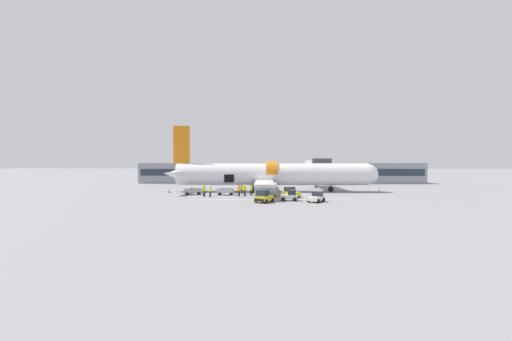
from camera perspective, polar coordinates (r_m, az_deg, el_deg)
ground_plane at (r=52.43m, az=6.17°, el=-4.33°), size 500.00×500.00×0.00m
apron_marking_line at (r=45.03m, az=2.95°, el=-5.26°), size 23.65×1.37×0.01m
terminal_strip at (r=84.52m, az=4.36°, el=-0.41°), size 72.58×11.64×5.19m
jet_bridge_stub at (r=65.55m, az=10.99°, el=0.68°), size 3.45×14.18×6.07m
airplane at (r=56.69m, az=2.42°, el=-0.76°), size 38.41×29.94×11.96m
baggage_tug_lead at (r=42.67m, az=10.93°, el=-4.85°), size 2.63×3.06×1.39m
baggage_tug_mid at (r=48.04m, az=6.38°, el=-4.06°), size 2.76×3.14×1.54m
baggage_tug_rear at (r=43.51m, az=6.18°, el=-4.68°), size 2.55×1.92×1.51m
baggage_tug_spare at (r=41.36m, az=1.40°, el=-4.88°), size 2.69×2.99×1.64m
baggage_cart_loading at (r=51.26m, az=-5.50°, el=-3.87°), size 3.61×1.95×1.09m
baggage_cart_queued at (r=52.55m, az=-11.26°, el=-3.81°), size 3.61×2.45×1.09m
ground_crew_loader_a at (r=50.31m, az=-0.90°, el=-3.47°), size 0.41×0.62×1.82m
ground_crew_loader_b at (r=49.39m, az=-9.41°, el=-3.63°), size 0.56×0.56×1.75m
ground_crew_driver at (r=48.98m, az=-3.10°, el=-3.60°), size 0.63×0.42×1.83m
ground_crew_supervisor at (r=48.79m, az=-8.32°, el=-3.70°), size 0.49×0.60×1.71m
ground_crew_helper at (r=52.83m, az=-2.57°, el=-3.38°), size 0.54×0.47×1.57m
ground_crew_marshal at (r=49.64m, az=-2.07°, el=-3.52°), size 0.63×0.43×1.84m
safety_cone_nose at (r=59.90m, az=21.48°, el=-3.43°), size 0.44×0.44×0.63m
safety_cone_engine_left at (r=40.89m, az=1.94°, el=-5.48°), size 0.65×0.65×0.70m
safety_cone_wingtip at (r=49.64m, az=4.44°, el=-4.26°), size 0.59×0.59×0.72m
safety_cone_tail at (r=57.21m, az=-15.50°, el=-3.63°), size 0.57×0.57×0.58m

